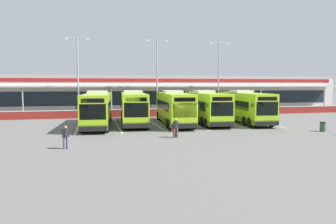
% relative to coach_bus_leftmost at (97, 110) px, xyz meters
% --- Properties ---
extents(ground_plane, '(200.00, 200.00, 0.00)m').
position_rel_coach_bus_leftmost_xyz_m(ground_plane, '(8.44, -5.44, -1.79)').
color(ground_plane, '#605E5B').
extents(terminal_building, '(70.00, 13.00, 6.00)m').
position_rel_coach_bus_leftmost_xyz_m(terminal_building, '(8.44, 21.46, 1.23)').
color(terminal_building, beige).
rests_on(terminal_building, ground).
extents(red_barrier_wall, '(60.00, 0.40, 1.10)m').
position_rel_coach_bus_leftmost_xyz_m(red_barrier_wall, '(8.44, 9.06, -1.23)').
color(red_barrier_wall, maroon).
rests_on(red_barrier_wall, ground).
extents(coach_bus_leftmost, '(3.67, 12.31, 3.78)m').
position_rel_coach_bus_leftmost_xyz_m(coach_bus_leftmost, '(0.00, 0.00, 0.00)').
color(coach_bus_leftmost, '#9ED11E').
rests_on(coach_bus_leftmost, ground).
extents(coach_bus_left_centre, '(3.67, 12.31, 3.78)m').
position_rel_coach_bus_leftmost_xyz_m(coach_bus_left_centre, '(4.01, 1.19, 0.00)').
color(coach_bus_left_centre, '#9ED11E').
rests_on(coach_bus_left_centre, ground).
extents(coach_bus_centre, '(3.67, 12.31, 3.78)m').
position_rel_coach_bus_leftmost_xyz_m(coach_bus_centre, '(8.46, 0.01, 0.00)').
color(coach_bus_centre, '#9ED11E').
rests_on(coach_bus_centre, ground).
extents(coach_bus_right_centre, '(3.67, 12.31, 3.78)m').
position_rel_coach_bus_leftmost_xyz_m(coach_bus_right_centre, '(12.43, 0.45, 0.00)').
color(coach_bus_right_centre, '#9ED11E').
rests_on(coach_bus_right_centre, ground).
extents(coach_bus_rightmost, '(3.67, 12.31, 3.78)m').
position_rel_coach_bus_leftmost_xyz_m(coach_bus_rightmost, '(17.03, -0.08, 0.00)').
color(coach_bus_rightmost, '#9ED11E').
rests_on(coach_bus_rightmost, ground).
extents(bay_stripe_far_west, '(0.14, 13.00, 0.01)m').
position_rel_coach_bus_leftmost_xyz_m(bay_stripe_far_west, '(-2.06, 0.56, -1.78)').
color(bay_stripe_far_west, silver).
rests_on(bay_stripe_far_west, ground).
extents(bay_stripe_west, '(0.14, 13.00, 0.01)m').
position_rel_coach_bus_leftmost_xyz_m(bay_stripe_west, '(2.14, 0.56, -1.78)').
color(bay_stripe_west, silver).
rests_on(bay_stripe_west, ground).
extents(bay_stripe_mid_west, '(0.14, 13.00, 0.01)m').
position_rel_coach_bus_leftmost_xyz_m(bay_stripe_mid_west, '(6.34, 0.56, -1.78)').
color(bay_stripe_mid_west, silver).
rests_on(bay_stripe_mid_west, ground).
extents(bay_stripe_centre, '(0.14, 13.00, 0.01)m').
position_rel_coach_bus_leftmost_xyz_m(bay_stripe_centre, '(10.54, 0.56, -1.78)').
color(bay_stripe_centre, silver).
rests_on(bay_stripe_centre, ground).
extents(bay_stripe_mid_east, '(0.14, 13.00, 0.01)m').
position_rel_coach_bus_leftmost_xyz_m(bay_stripe_mid_east, '(14.74, 0.56, -1.78)').
color(bay_stripe_mid_east, silver).
rests_on(bay_stripe_mid_east, ground).
extents(bay_stripe_east, '(0.14, 13.00, 0.01)m').
position_rel_coach_bus_leftmost_xyz_m(bay_stripe_east, '(18.94, 0.56, -1.78)').
color(bay_stripe_east, silver).
rests_on(bay_stripe_east, ground).
extents(pedestrian_with_handbag, '(0.64, 0.45, 1.62)m').
position_rel_coach_bus_leftmost_xyz_m(pedestrian_with_handbag, '(6.32, -9.01, -0.93)').
color(pedestrian_with_handbag, '#4C4238').
rests_on(pedestrian_with_handbag, ground).
extents(pedestrian_child, '(0.46, 0.43, 1.62)m').
position_rel_coach_bus_leftmost_xyz_m(pedestrian_child, '(-2.30, -11.94, -0.91)').
color(pedestrian_child, slate).
rests_on(pedestrian_child, ground).
extents(lamp_post_west, '(3.24, 0.28, 11.00)m').
position_rel_coach_bus_leftmost_xyz_m(lamp_post_west, '(-2.41, 11.56, 4.50)').
color(lamp_post_west, '#9E9EA3').
rests_on(lamp_post_west, ground).
extents(lamp_post_centre, '(3.24, 0.28, 11.00)m').
position_rel_coach_bus_leftmost_xyz_m(lamp_post_centre, '(8.73, 11.10, 4.50)').
color(lamp_post_centre, '#9E9EA3').
rests_on(lamp_post_centre, ground).
extents(lamp_post_east, '(3.24, 0.28, 11.00)m').
position_rel_coach_bus_leftmost_xyz_m(lamp_post_east, '(18.56, 11.73, 4.50)').
color(lamp_post_east, '#9E9EA3').
rests_on(lamp_post_east, ground).
extents(litter_bin, '(0.54, 0.54, 0.93)m').
position_rel_coach_bus_leftmost_xyz_m(litter_bin, '(20.86, -8.84, -1.32)').
color(litter_bin, '#2D5133').
rests_on(litter_bin, ground).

